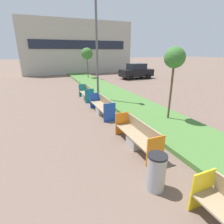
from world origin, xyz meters
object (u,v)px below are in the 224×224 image
Objects in this scene: bench_blue_frame at (102,107)px; street_lamp_post at (97,40)px; bench_teal_frame at (87,94)px; litter_bin at (156,172)px; bench_orange_frame at (137,137)px; sapling_tree_far at (87,54)px; parked_car_distant at (136,71)px; sapling_tree_near at (175,59)px.

bench_blue_frame is 4.49m from street_lamp_post.
bench_teal_frame is 1.99× the size of litter_bin.
litter_bin reaches higher than bench_teal_frame.
bench_orange_frame is 3.81m from bench_blue_frame.
sapling_tree_far is 6.43m from parked_car_distant.
bench_orange_frame is 0.96× the size of bench_blue_frame.
bench_orange_frame and bench_teal_frame have the same top height.
bench_orange_frame is 7.38m from street_lamp_post.
bench_teal_frame is at bearing 115.04° from sapling_tree_near.
sapling_tree_far is at bearing 74.35° from bench_teal_frame.
bench_blue_frame is 13.45m from sapling_tree_far.
bench_teal_frame is 0.56× the size of sapling_tree_near.
bench_teal_frame is 6.82m from sapling_tree_near.
sapling_tree_near is 0.82× the size of parked_car_distant.
sapling_tree_near is 14.47m from parked_car_distant.
parked_car_distant reaches higher than bench_teal_frame.
street_lamp_post is (0.61, 2.59, 3.62)m from bench_blue_frame.
street_lamp_post is 5.37m from sapling_tree_near.
bench_orange_frame is 7.23m from bench_teal_frame.
sapling_tree_far is at bearing 80.06° from litter_bin.
bench_teal_frame is 11.21m from parked_car_distant.
bench_orange_frame is 0.64× the size of sapling_tree_far.
bench_orange_frame is at bearing -90.02° from bench_blue_frame.
street_lamp_post is at bearing 81.64° from litter_bin.
parked_car_distant is at bearing 41.55° from bench_teal_frame.
litter_bin is 0.26× the size of sapling_tree_far.
sapling_tree_far is (0.00, 15.20, 0.02)m from sapling_tree_near.
bench_blue_frame is 0.34× the size of street_lamp_post.
parked_car_distant is (9.00, 16.66, 0.42)m from litter_bin.
sapling_tree_far is at bearing 78.79° from street_lamp_post.
sapling_tree_near is 0.95× the size of sapling_tree_far.
street_lamp_post is 2.06× the size of sapling_tree_near.
parked_car_distant is (5.72, 13.13, -2.08)m from sapling_tree_near.
sapling_tree_near is (2.66, -2.28, 2.61)m from bench_blue_frame.
sapling_tree_far is (2.66, 9.50, 2.65)m from bench_teal_frame.
parked_car_distant reaches higher than litter_bin.
sapling_tree_near is 15.20m from sapling_tree_far.
bench_orange_frame is 1.21× the size of bench_teal_frame.
bench_blue_frame is at bearing -101.61° from sapling_tree_far.
bench_blue_frame is at bearing 139.36° from sapling_tree_near.
street_lamp_post is at bearing -136.73° from parked_car_distant.
street_lamp_post is 1.68× the size of parked_car_distant.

